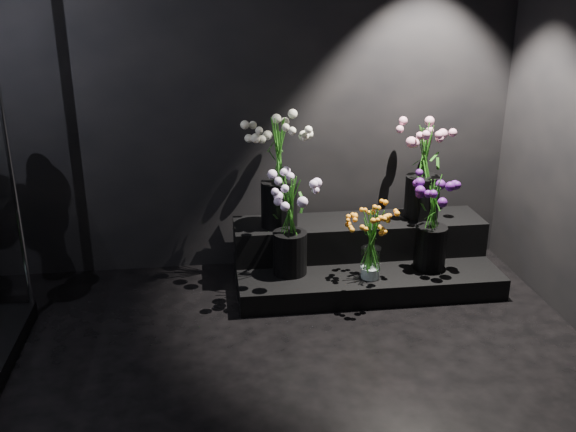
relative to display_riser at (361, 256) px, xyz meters
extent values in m
plane|color=black|center=(-0.84, 0.37, 1.23)|extent=(4.00, 0.00, 4.00)
cube|color=black|center=(0.00, -0.09, -0.09)|extent=(1.83, 0.81, 0.15)
cube|color=black|center=(0.00, 0.11, 0.11)|extent=(1.83, 0.41, 0.25)
cylinder|color=white|center=(-0.02, -0.33, 0.09)|extent=(0.14, 0.14, 0.22)
cylinder|color=black|center=(-0.55, -0.18, 0.13)|extent=(0.24, 0.24, 0.30)
cylinder|color=black|center=(0.43, -0.23, 0.14)|extent=(0.22, 0.22, 0.31)
cylinder|color=black|center=(-0.59, 0.09, 0.40)|extent=(0.26, 0.26, 0.33)
cylinder|color=black|center=(0.47, 0.12, 0.39)|extent=(0.25, 0.25, 0.31)
camera|label=1|loc=(-1.09, -4.17, 1.91)|focal=40.00mm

